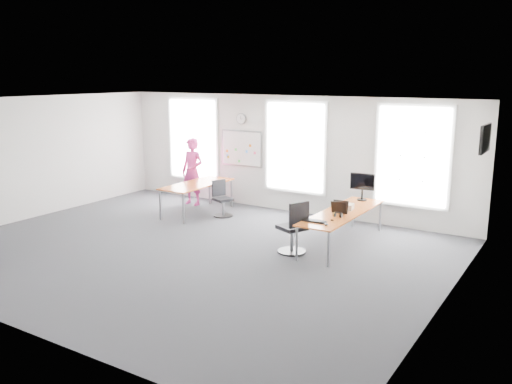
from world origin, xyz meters
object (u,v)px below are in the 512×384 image
Objects in this scene: desk_right at (343,214)px; chair_right at (294,230)px; headphones at (338,215)px; keyboard at (315,221)px; monitor at (362,184)px; chair_left at (222,200)px; person at (192,172)px; desk_left at (197,186)px.

chair_right is at bearing -119.66° from desk_right.
chair_right is 0.93m from headphones.
keyboard is at bearing 114.35° from chair_right.
monitor reaches higher than keyboard.
person is (-1.40, 0.59, 0.52)m from chair_left.
chair_left is (0.70, 0.10, -0.32)m from desk_left.
chair_right reaches higher than keyboard.
headphones is at bearing -18.11° from person.
chair_right is at bearing -26.89° from person.
keyboard is at bearing -24.65° from person.
chair_left is 1.61m from person.
person is at bearing 152.38° from keyboard.
chair_left is at bearing 151.55° from keyboard.
chair_left is 4.88× the size of headphones.
keyboard is (0.45, 0.00, 0.25)m from chair_right.
desk_left is at bearing 171.37° from headphones.
chair_left is 3.80m from headphones.
chair_right is 1.18× the size of chair_left.
chair_left is (-3.52, 0.60, -0.27)m from desk_right.
desk_left is 4.25m from monitor.
keyboard is at bearing -97.79° from desk_right.
keyboard is at bearing -98.99° from monitor.
desk_right is 2.73× the size of chair_right.
desk_right is 1.21m from chair_right.
desk_right is at bearing -6.70° from desk_left.
person is (-4.34, 2.23, 0.45)m from chair_right.
desk_right is 1.37× the size of desk_left.
desk_left is 1.17× the size of person.
headphones is at bearing -84.95° from chair_left.
chair_left is 3.77m from keyboard.
chair_left is at bearing 167.48° from headphones.
person reaches higher than monitor.
chair_left is (-2.93, 1.64, -0.07)m from chair_right.
desk_right is at bearing -94.39° from monitor.
chair_left is at bearing -176.79° from monitor.
chair_left is at bearing 170.33° from desk_right.
chair_left reaches higher than headphones.
monitor is (4.18, 0.70, 0.37)m from desk_left.
monitor is at bearing 98.84° from headphones.
person is at bearing -92.99° from chair_right.
desk_left is 2.36× the size of chair_left.
keyboard is (4.78, -2.23, -0.19)m from person.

